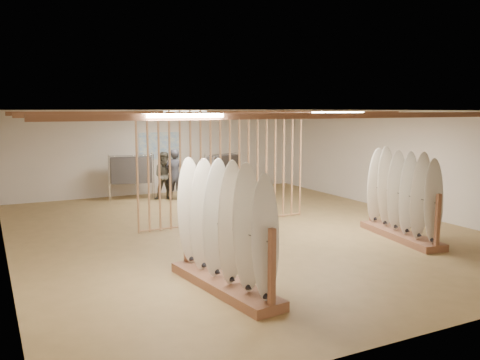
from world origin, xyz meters
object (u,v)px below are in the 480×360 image
clothing_rack_a (131,170)px  rack_right (402,208)px  rack_left (224,246)px  clothing_rack_b (223,168)px  shopper_a (175,171)px  shopper_b (165,173)px

clothing_rack_a → rack_right: bearing=-52.6°
rack_left → clothing_rack_b: 8.59m
clothing_rack_b → clothing_rack_a: bearing=140.2°
clothing_rack_a → shopper_a: 1.37m
clothing_rack_a → clothing_rack_b: clothing_rack_a is taller
rack_right → shopper_a: (-2.83, 6.75, 0.23)m
rack_left → clothing_rack_b: rack_left is taller
shopper_a → shopper_b: shopper_a is taller
rack_left → rack_right: bearing=5.8°
clothing_rack_a → shopper_b: shopper_b is taller
shopper_a → clothing_rack_b: bearing=-153.7°
rack_left → clothing_rack_b: bearing=57.7°
rack_left → rack_right: 4.96m
shopper_a → shopper_b: (-0.25, 0.16, -0.06)m
rack_right → shopper_a: rack_right is taller
clothing_rack_b → shopper_a: bearing=152.2°
shopper_a → shopper_b: size_ratio=1.07×
clothing_rack_b → rack_right: bearing=-104.3°
shopper_b → rack_right: bearing=-47.3°
shopper_a → shopper_b: bearing=-2.6°
rack_right → shopper_b: (-3.08, 6.91, 0.18)m
rack_left → shopper_b: rack_left is taller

